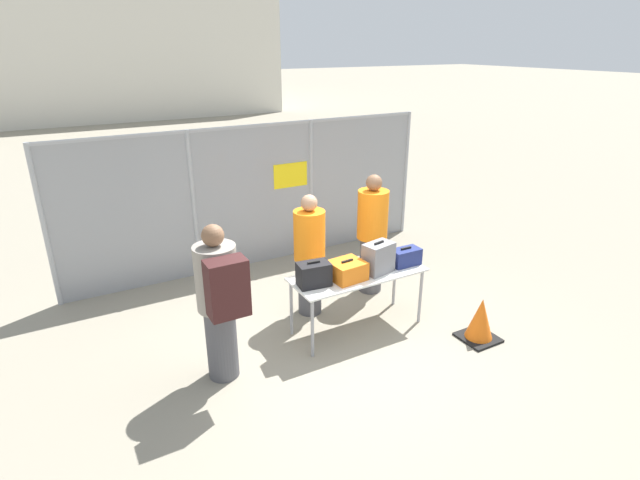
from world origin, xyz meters
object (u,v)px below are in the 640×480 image
Objects in this scene: utility_trailer at (271,189)px; traveler_hooded at (220,299)px; suitcase_black at (314,274)px; security_worker_far at (372,233)px; suitcase_grey at (378,258)px; suitcase_orange at (347,270)px; traffic_cone at (480,321)px; inspection_table at (358,278)px; suitcase_navy at (405,257)px; security_worker_near at (310,254)px.

traveler_hooded is at bearing -118.73° from utility_trailer.
security_worker_far is at bearing 30.34° from suitcase_black.
suitcase_black is 0.97× the size of suitcase_grey.
suitcase_orange reaches higher than traffic_cone.
suitcase_grey is at bearing 16.91° from traveler_hooded.
inspection_table is 0.28m from suitcase_orange.
security_worker_far is 1.92m from traffic_cone.
suitcase_orange reaches higher than inspection_table.
security_worker_far is (0.09, 0.87, 0.02)m from suitcase_navy.
suitcase_grey is at bearing -4.71° from suitcase_black.
suitcase_grey is 1.08× the size of suitcase_navy.
suitcase_black is 1.61m from security_worker_far.
suitcase_orange is at bearing 86.89° from security_worker_near.
inspection_table reaches higher than utility_trailer.
suitcase_grey is (0.23, -0.09, 0.26)m from inspection_table.
utility_trailer is (0.89, 5.28, -0.56)m from suitcase_grey.
inspection_table is 1.11m from security_worker_far.
suitcase_navy is at bearing 1.43° from suitcase_grey.
suitcase_grey is 0.94m from security_worker_near.
suitcase_navy is 5.31m from utility_trailer.
suitcase_grey is (0.44, -0.02, 0.08)m from suitcase_orange.
suitcase_black is at bearing 173.78° from suitcase_orange.
suitcase_black is 0.74m from security_worker_near.
security_worker_near is 3.00× the size of traffic_cone.
utility_trailer is (1.45, 4.53, -0.45)m from security_worker_near.
security_worker_far is (0.75, 0.80, 0.20)m from inspection_table.
traveler_hooded is at bearing -177.91° from suitcase_navy.
traffic_cone is at bearing -42.54° from suitcase_grey.
inspection_table is 4.13× the size of suitcase_grey.
inspection_table is at bearing 17.17° from suitcase_orange.
security_worker_far is (0.52, 0.88, -0.06)m from suitcase_grey.
suitcase_black is at bearing -178.54° from inspection_table.
inspection_table is 0.75m from security_worker_near.
security_worker_far is at bearing 46.54° from inspection_table.
traveler_hooded reaches higher than security_worker_near.
traffic_cone is (0.06, -6.15, -0.15)m from utility_trailer.
traveler_hooded is (-2.05, -0.08, 0.01)m from suitcase_grey.
inspection_table is at bearing 17.01° from security_worker_far.
suitcase_grey is 0.75× the size of traffic_cone.
inspection_table is at bearing 140.99° from traffic_cone.
traveler_hooded reaches higher than utility_trailer.
traveler_hooded is at bearing -8.99° from security_worker_far.
suitcase_orange is 0.11× the size of utility_trailer.
inspection_table is 0.36m from suitcase_grey.
inspection_table is 0.97× the size of security_worker_far.
suitcase_grey is 0.25× the size of security_worker_near.
security_worker_far reaches higher than suitcase_navy.
suitcase_grey is 1.03m from security_worker_far.
suitcase_grey is 0.24× the size of security_worker_far.
security_worker_near is at bearing 143.50° from suitcase_navy.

